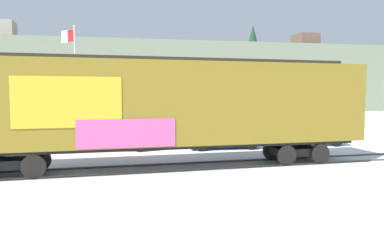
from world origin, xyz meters
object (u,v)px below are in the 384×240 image
at_px(flagpole, 72,64).
at_px(parked_car_silver, 306,132).
at_px(parked_car_red, 112,135).
at_px(parked_car_blue, 223,135).
at_px(freight_car, 167,105).

xyz_separation_m(flagpole, parked_car_silver, (15.01, -7.66, -4.62)).
bearing_deg(parked_car_red, parked_car_blue, -4.38).
bearing_deg(parked_car_blue, parked_car_silver, 4.33).
height_order(flagpole, parked_car_blue, flagpole).
xyz_separation_m(parked_car_red, parked_car_blue, (6.41, -0.49, -0.06)).
relative_size(freight_car, parked_car_silver, 3.70).
distance_m(parked_car_red, parked_car_silver, 11.93).
distance_m(flagpole, parked_car_red, 9.39).
xyz_separation_m(freight_car, parked_car_red, (-2.53, 5.66, -1.90)).
xyz_separation_m(parked_car_red, parked_car_silver, (11.93, -0.07, -0.02)).
bearing_deg(flagpole, freight_car, -67.06).
distance_m(flagpole, parked_car_blue, 13.31).
relative_size(flagpole, parked_car_red, 1.74).
height_order(parked_car_blue, parked_car_silver, parked_car_silver).
xyz_separation_m(freight_car, parked_car_blue, (3.88, 5.17, -1.96)).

